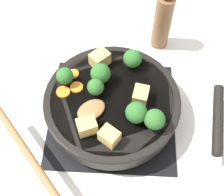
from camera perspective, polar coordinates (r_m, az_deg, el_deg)
ground_plane at (r=0.79m, az=-0.00°, el=-2.96°), size 2.40×2.40×0.00m
front_burner_grate at (r=0.78m, az=-0.00°, el=-2.53°), size 0.31×0.31×0.03m
skillet_pan at (r=0.74m, az=0.20°, el=-0.93°), size 0.32×0.43×0.05m
wooden_spoon at (r=0.68m, az=-10.56°, el=-6.48°), size 0.25×0.26×0.02m
tofu_cube_center_large at (r=0.77m, az=-2.24°, el=7.18°), size 0.06×0.06×0.04m
tofu_cube_near_handle at (r=0.71m, az=5.24°, el=0.33°), size 0.05×0.04×0.03m
tofu_cube_east_chunk at (r=0.66m, az=-0.38°, el=-7.00°), size 0.05×0.05×0.03m
tofu_cube_west_chunk at (r=0.67m, az=-4.62°, el=-5.13°), size 0.05×0.05×0.03m
broccoli_floret_near_spoon at (r=0.75m, az=3.76°, el=7.18°), size 0.04×0.04×0.05m
broccoli_floret_center_top at (r=0.67m, az=7.80°, el=-3.93°), size 0.05×0.05×0.05m
broccoli_floret_east_rim at (r=0.72m, az=-2.11°, el=4.51°), size 0.05×0.05×0.05m
broccoli_floret_west_rim at (r=0.67m, az=4.46°, el=-2.68°), size 0.05×0.05×0.05m
broccoli_floret_north_edge at (r=0.71m, az=-3.02°, el=2.01°), size 0.04×0.04×0.05m
broccoli_floret_south_cluster at (r=0.73m, az=-8.62°, el=3.99°), size 0.04×0.04×0.05m
carrot_slice_orange_thin at (r=0.74m, az=-8.91°, el=1.11°), size 0.03×0.03×0.01m
carrot_slice_near_center at (r=0.76m, az=-7.09°, el=4.41°), size 0.03×0.03×0.01m
carrot_slice_edge_slice at (r=0.74m, az=-6.51°, el=1.96°), size 0.03×0.03×0.01m
pepper_mill at (r=0.87m, az=9.24°, el=13.80°), size 0.05×0.05×0.19m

